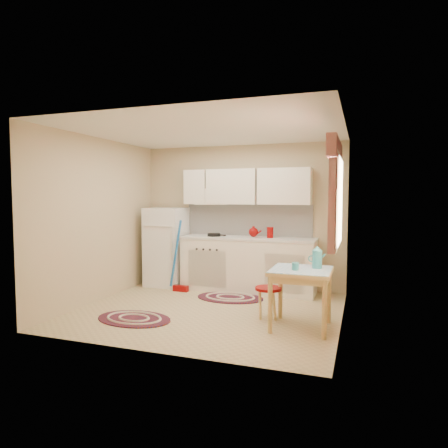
% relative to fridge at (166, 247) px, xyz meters
% --- Properties ---
extents(room_shell, '(3.64, 3.60, 2.52)m').
position_rel_fridge_xyz_m(room_shell, '(1.46, -1.01, 0.90)').
color(room_shell, tan).
rests_on(room_shell, ground).
extents(fridge, '(0.65, 0.60, 1.40)m').
position_rel_fridge_xyz_m(fridge, '(0.00, 0.00, 0.00)').
color(fridge, white).
rests_on(fridge, ground).
extents(broom, '(0.28, 0.12, 1.20)m').
position_rel_fridge_xyz_m(broom, '(0.45, -0.35, -0.10)').
color(broom, blue).
rests_on(broom, ground).
extents(base_cabinets, '(2.25, 0.60, 0.88)m').
position_rel_fridge_xyz_m(base_cabinets, '(1.51, 0.05, -0.26)').
color(base_cabinets, white).
rests_on(base_cabinets, ground).
extents(countertop, '(2.27, 0.62, 0.04)m').
position_rel_fridge_xyz_m(countertop, '(1.51, 0.05, 0.20)').
color(countertop, silver).
rests_on(countertop, base_cabinets).
extents(frying_pan, '(0.29, 0.29, 0.05)m').
position_rel_fridge_xyz_m(frying_pan, '(0.92, 0.00, 0.24)').
color(frying_pan, black).
rests_on(frying_pan, countertop).
extents(red_kettle, '(0.19, 0.18, 0.18)m').
position_rel_fridge_xyz_m(red_kettle, '(1.61, 0.05, 0.31)').
color(red_kettle, '#820404').
rests_on(red_kettle, countertop).
extents(red_canister, '(0.13, 0.13, 0.16)m').
position_rel_fridge_xyz_m(red_canister, '(1.89, 0.05, 0.30)').
color(red_canister, '#820404').
rests_on(red_canister, countertop).
extents(table, '(0.72, 0.72, 0.72)m').
position_rel_fridge_xyz_m(table, '(2.64, -1.57, -0.34)').
color(table, '#E2BD71').
rests_on(table, ground).
extents(stool, '(0.36, 0.36, 0.42)m').
position_rel_fridge_xyz_m(stool, '(2.18, -1.35, -0.49)').
color(stool, '#820404').
rests_on(stool, ground).
extents(coffee_pot, '(0.15, 0.13, 0.30)m').
position_rel_fridge_xyz_m(coffee_pot, '(2.81, -1.45, 0.17)').
color(coffee_pot, teal).
rests_on(coffee_pot, table).
extents(mug, '(0.11, 0.11, 0.10)m').
position_rel_fridge_xyz_m(mug, '(2.58, -1.67, 0.07)').
color(mug, teal).
rests_on(mug, table).
extents(rug_center, '(1.09, 0.75, 0.02)m').
position_rel_fridge_xyz_m(rug_center, '(1.38, -0.50, -0.69)').
color(rug_center, maroon).
rests_on(rug_center, ground).
extents(rug_left, '(1.07, 0.75, 0.02)m').
position_rel_fridge_xyz_m(rug_left, '(0.53, -1.95, -0.69)').
color(rug_left, maroon).
rests_on(rug_left, ground).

